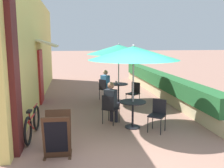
# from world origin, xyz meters

# --- Properties ---
(ground_plane) EXTENTS (120.00, 120.00, 0.00)m
(ground_plane) POSITION_xyz_m (0.00, 0.00, 0.00)
(ground_plane) COLOR #936B5B
(cafe_facade_wall) EXTENTS (0.98, 11.65, 4.20)m
(cafe_facade_wall) POSITION_xyz_m (-2.54, 5.70, 2.09)
(cafe_facade_wall) COLOR #E0CC6B
(cafe_facade_wall) RESTS_ON ground_plane
(planter_hedge) EXTENTS (0.60, 10.65, 1.01)m
(planter_hedge) POSITION_xyz_m (2.75, 5.73, 0.54)
(planter_hedge) COLOR tan
(planter_hedge) RESTS_ON ground_plane
(patio_table_near) EXTENTS (0.74, 0.74, 0.76)m
(patio_table_near) POSITION_xyz_m (0.49, 1.76, 0.54)
(patio_table_near) COLOR black
(patio_table_near) RESTS_ON ground_plane
(patio_umbrella_near) EXTENTS (2.49, 2.49, 2.34)m
(patio_umbrella_near) POSITION_xyz_m (0.49, 1.76, 2.11)
(patio_umbrella_near) COLOR #B7B7BC
(patio_umbrella_near) RESTS_ON ground_plane
(cafe_chair_near_left) EXTENTS (0.56, 0.56, 0.87)m
(cafe_chair_near_left) POSITION_xyz_m (1.09, 1.37, 0.52)
(cafe_chair_near_left) COLOR black
(cafe_chair_near_left) RESTS_ON ground_plane
(cafe_chair_near_right) EXTENTS (0.56, 0.56, 0.87)m
(cafe_chair_near_right) POSITION_xyz_m (-0.11, 2.15, 0.52)
(cafe_chair_near_right) COLOR black
(cafe_chair_near_right) RESTS_ON ground_plane
(seated_patron_near_right) EXTENTS (0.50, 0.51, 1.25)m
(seated_patron_near_right) POSITION_xyz_m (-0.04, 2.23, 0.69)
(seated_patron_near_right) COLOR #23232D
(seated_patron_near_right) RESTS_ON ground_plane
(patio_table_mid) EXTENTS (0.74, 0.74, 0.76)m
(patio_table_mid) POSITION_xyz_m (0.64, 4.72, 0.54)
(patio_table_mid) COLOR black
(patio_table_mid) RESTS_ON ground_plane
(patio_umbrella_mid) EXTENTS (2.49, 2.49, 2.34)m
(patio_umbrella_mid) POSITION_xyz_m (0.64, 4.72, 2.11)
(patio_umbrella_mid) COLOR #B7B7BC
(patio_umbrella_mid) RESTS_ON ground_plane
(cafe_chair_mid_left) EXTENTS (0.56, 0.56, 0.87)m
(cafe_chair_mid_left) POSITION_xyz_m (1.15, 4.21, 0.52)
(cafe_chair_mid_left) COLOR black
(cafe_chair_mid_left) RESTS_ON ground_plane
(cafe_chair_mid_right) EXTENTS (0.56, 0.56, 0.87)m
(cafe_chair_mid_right) POSITION_xyz_m (0.14, 5.22, 0.52)
(cafe_chair_mid_right) COLOR black
(cafe_chair_mid_right) RESTS_ON ground_plane
(seated_patron_mid_right) EXTENTS (0.51, 0.50, 1.25)m
(seated_patron_mid_right) POSITION_xyz_m (0.22, 5.29, 0.69)
(seated_patron_mid_right) COLOR #23232D
(seated_patron_mid_right) RESTS_ON ground_plane
(coffee_cup_mid) EXTENTS (0.07, 0.07, 0.09)m
(coffee_cup_mid) POSITION_xyz_m (0.58, 4.87, 0.80)
(coffee_cup_mid) COLOR white
(coffee_cup_mid) RESTS_ON patio_table_mid
(bicycle_leaning) EXTENTS (0.16, 1.71, 0.78)m
(bicycle_leaning) POSITION_xyz_m (-2.20, 1.46, 0.36)
(bicycle_leaning) COLOR black
(bicycle_leaning) RESTS_ON ground_plane
(menu_board) EXTENTS (0.60, 0.66, 0.94)m
(menu_board) POSITION_xyz_m (-1.52, 0.29, 0.46)
(menu_board) COLOR #422819
(menu_board) RESTS_ON ground_plane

